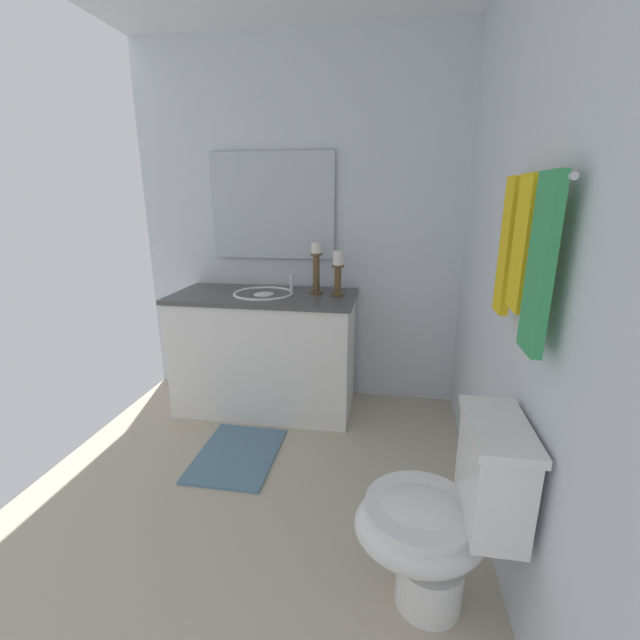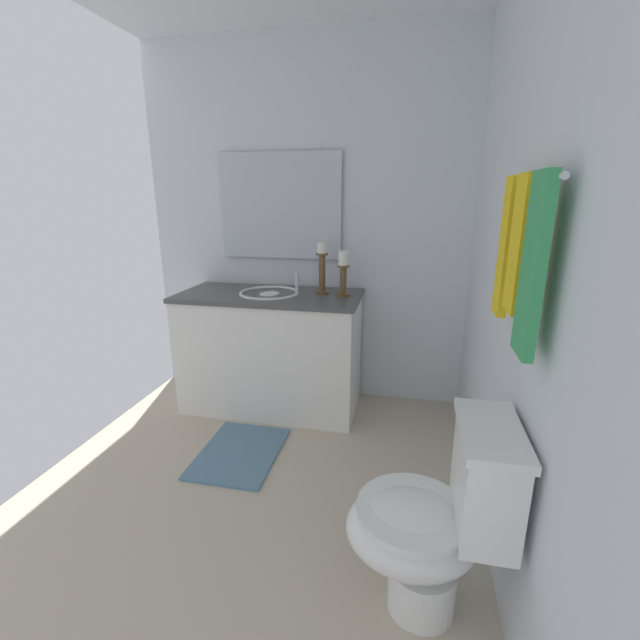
# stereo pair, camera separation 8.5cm
# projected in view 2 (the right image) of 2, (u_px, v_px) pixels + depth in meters

# --- Properties ---
(floor) EXTENTS (2.60, 2.27, 0.02)m
(floor) POSITION_uv_depth(u_px,v_px,m) (246.00, 499.00, 2.13)
(floor) COLOR beige
(floor) RESTS_ON ground
(wall_back) EXTENTS (2.60, 0.04, 2.45)m
(wall_back) POSITION_uv_depth(u_px,v_px,m) (525.00, 257.00, 1.56)
(wall_back) COLOR silver
(wall_back) RESTS_ON ground
(wall_left) EXTENTS (0.04, 2.27, 2.45)m
(wall_left) POSITION_uv_depth(u_px,v_px,m) (306.00, 227.00, 3.01)
(wall_left) COLOR silver
(wall_left) RESTS_ON ground
(vanity_cabinet) EXTENTS (0.58, 1.22, 0.81)m
(vanity_cabinet) POSITION_uv_depth(u_px,v_px,m) (271.00, 351.00, 2.96)
(vanity_cabinet) COLOR white
(vanity_cabinet) RESTS_ON ground
(sink_basin) EXTENTS (0.40, 0.40, 0.24)m
(sink_basin) POSITION_uv_depth(u_px,v_px,m) (270.00, 299.00, 2.86)
(sink_basin) COLOR white
(sink_basin) RESTS_ON vanity_cabinet
(mirror) EXTENTS (0.02, 0.86, 0.71)m
(mirror) POSITION_uv_depth(u_px,v_px,m) (280.00, 206.00, 2.96)
(mirror) COLOR silver
(candle_holder_tall) EXTENTS (0.09, 0.09, 0.29)m
(candle_holder_tall) POSITION_uv_depth(u_px,v_px,m) (343.00, 272.00, 2.74)
(candle_holder_tall) COLOR brown
(candle_holder_tall) RESTS_ON vanity_cabinet
(candle_holder_short) EXTENTS (0.09, 0.09, 0.33)m
(candle_holder_short) POSITION_uv_depth(u_px,v_px,m) (322.00, 267.00, 2.80)
(candle_holder_short) COLOR brown
(candle_holder_short) RESTS_ON vanity_cabinet
(toilet) EXTENTS (0.39, 0.54, 0.75)m
(toilet) POSITION_uv_depth(u_px,v_px,m) (432.00, 523.00, 1.46)
(toilet) COLOR white
(toilet) RESTS_ON ground
(towel_bar) EXTENTS (0.57, 0.02, 0.02)m
(towel_bar) POSITION_uv_depth(u_px,v_px,m) (534.00, 180.00, 1.28)
(towel_bar) COLOR silver
(towel_near_vanity) EXTENTS (0.12, 0.03, 0.49)m
(towel_near_vanity) POSITION_uv_depth(u_px,v_px,m) (506.00, 248.00, 1.52)
(towel_near_vanity) COLOR yellow
(towel_near_vanity) RESTS_ON towel_bar
(towel_center) EXTENTS (0.14, 0.03, 0.43)m
(towel_center) POSITION_uv_depth(u_px,v_px,m) (519.00, 245.00, 1.34)
(towel_center) COLOR yellow
(towel_center) RESTS_ON towel_bar
(towel_near_corner) EXTENTS (0.15, 0.03, 0.51)m
(towel_near_corner) POSITION_uv_depth(u_px,v_px,m) (533.00, 267.00, 1.17)
(towel_near_corner) COLOR #389E59
(towel_near_corner) RESTS_ON towel_bar
(bath_mat) EXTENTS (0.60, 0.44, 0.02)m
(bath_mat) POSITION_uv_depth(u_px,v_px,m) (240.00, 452.00, 2.49)
(bath_mat) COLOR slate
(bath_mat) RESTS_ON ground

